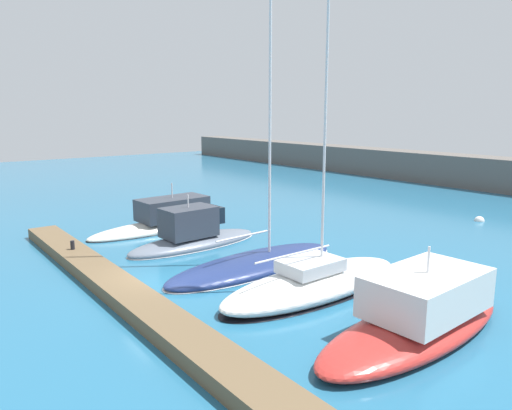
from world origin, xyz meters
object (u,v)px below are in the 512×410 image
(mooring_buoy_white, at_px, (479,221))
(dock_bollard, at_px, (73,245))
(sailboat_white_fourth, at_px, (315,282))
(motorboat_slate_second, at_px, (193,236))
(motorboat_red_fifth, at_px, (420,314))
(sailboat_navy_third, at_px, (255,263))
(motorboat_ivory_nearest, at_px, (165,221))

(mooring_buoy_white, distance_m, dock_bollard, 25.60)
(mooring_buoy_white, bearing_deg, sailboat_white_fourth, -81.88)
(mooring_buoy_white, bearing_deg, motorboat_slate_second, -109.27)
(sailboat_white_fourth, distance_m, motorboat_red_fifth, 4.92)
(motorboat_slate_second, bearing_deg, sailboat_navy_third, -88.11)
(motorboat_ivory_nearest, xyz_separation_m, motorboat_red_fifth, (18.41, -0.08, 0.22))
(mooring_buoy_white, bearing_deg, dock_bollard, -107.67)
(motorboat_red_fifth, distance_m, mooring_buoy_white, 19.35)
(sailboat_white_fourth, xyz_separation_m, motorboat_red_fifth, (4.91, -0.01, 0.35))
(motorboat_ivory_nearest, relative_size, motorboat_slate_second, 1.18)
(sailboat_navy_third, xyz_separation_m, mooring_buoy_white, (1.39, 17.92, -0.23))
(mooring_buoy_white, bearing_deg, sailboat_navy_third, -94.44)
(sailboat_white_fourth, relative_size, motorboat_red_fifth, 1.57)
(sailboat_navy_third, xyz_separation_m, sailboat_white_fourth, (3.94, 0.09, 0.15))
(mooring_buoy_white, xyz_separation_m, dock_bollard, (-7.77, -24.38, 0.77))
(motorboat_ivory_nearest, xyz_separation_m, sailboat_navy_third, (9.56, -0.16, -0.28))
(mooring_buoy_white, relative_size, dock_bollard, 1.48)
(motorboat_ivory_nearest, distance_m, sailboat_navy_third, 9.57)
(motorboat_slate_second, relative_size, sailboat_navy_third, 0.40)
(dock_bollard, bearing_deg, motorboat_red_fifth, 23.23)
(sailboat_navy_third, relative_size, mooring_buoy_white, 30.74)
(motorboat_red_fifth, bearing_deg, dock_bollard, 110.64)
(motorboat_ivory_nearest, height_order, motorboat_slate_second, motorboat_slate_second)
(motorboat_ivory_nearest, height_order, mooring_buoy_white, motorboat_ivory_nearest)
(motorboat_slate_second, relative_size, mooring_buoy_white, 12.36)
(motorboat_red_fifth, bearing_deg, motorboat_ivory_nearest, 87.15)
(motorboat_slate_second, xyz_separation_m, mooring_buoy_white, (6.41, 18.33, -0.52))
(motorboat_red_fifth, relative_size, dock_bollard, 21.08)
(sailboat_white_fourth, bearing_deg, mooring_buoy_white, 7.17)
(motorboat_red_fifth, distance_m, dock_bollard, 16.56)
(sailboat_white_fourth, relative_size, dock_bollard, 33.01)
(sailboat_white_fourth, xyz_separation_m, mooring_buoy_white, (-2.54, 17.84, -0.38))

